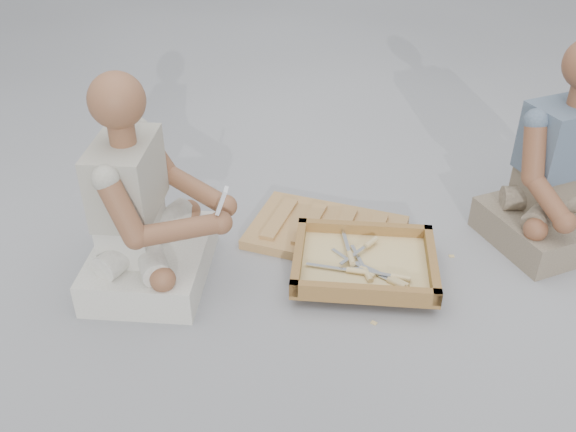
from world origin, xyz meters
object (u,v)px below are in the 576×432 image
(carved_panel, at_px, (326,232))
(tool_tray, at_px, (364,263))
(companion, at_px, (565,178))
(craftsman, at_px, (143,215))

(carved_panel, height_order, tool_tray, tool_tray)
(carved_panel, distance_m, companion, 0.95)
(craftsman, bearing_deg, tool_tray, 94.39)
(tool_tray, bearing_deg, craftsman, -162.63)
(tool_tray, relative_size, companion, 0.73)
(carved_panel, relative_size, craftsman, 0.76)
(carved_panel, distance_m, tool_tray, 0.29)
(carved_panel, xyz_separation_m, companion, (0.87, 0.29, 0.25))
(craftsman, bearing_deg, companion, 104.19)
(tool_tray, xyz_separation_m, craftsman, (-0.76, -0.24, 0.21))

